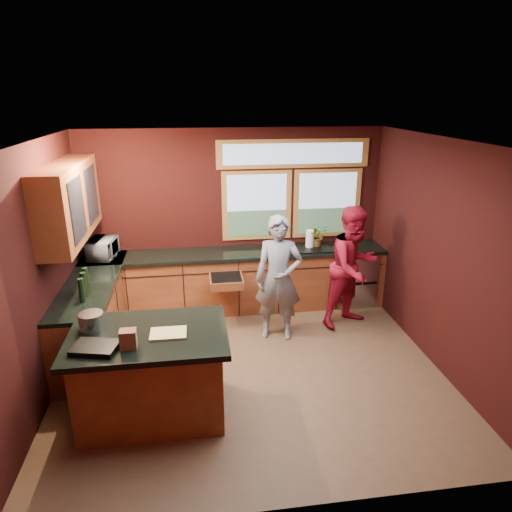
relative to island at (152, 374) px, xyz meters
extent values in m
plane|color=brown|center=(1.11, 0.66, -0.48)|extent=(4.50, 4.50, 0.00)
cube|color=black|center=(1.11, 2.66, 0.87)|extent=(4.50, 0.02, 2.70)
cube|color=black|center=(1.11, -1.34, 0.87)|extent=(4.50, 0.02, 2.70)
cube|color=black|center=(-1.14, 0.66, 0.87)|extent=(0.02, 4.00, 2.70)
cube|color=black|center=(3.36, 0.66, 0.87)|extent=(0.02, 4.00, 2.70)
cube|color=silver|center=(1.11, 0.66, 2.22)|extent=(4.50, 4.00, 0.02)
cube|color=#8193B3|center=(1.46, 2.64, 1.07)|extent=(1.06, 0.02, 1.06)
cube|color=#8193B3|center=(2.56, 2.64, 1.07)|extent=(1.06, 0.02, 1.06)
cube|color=#A76F30|center=(2.01, 2.64, 1.84)|extent=(2.30, 0.02, 0.42)
cube|color=#5B2715|center=(-0.96, 1.51, 1.47)|extent=(0.36, 1.80, 0.90)
cube|color=#5B2715|center=(1.11, 2.36, -0.04)|extent=(4.50, 0.60, 0.88)
cube|color=black|center=(1.11, 2.35, 0.43)|extent=(4.50, 0.64, 0.05)
cube|color=#B7B7BC|center=(2.96, 2.34, -0.05)|extent=(0.60, 0.58, 0.85)
cube|color=black|center=(2.21, 2.32, 0.43)|extent=(0.66, 0.46, 0.05)
cube|color=#5B2715|center=(-0.84, 1.51, -0.04)|extent=(0.60, 2.30, 0.88)
cube|color=black|center=(-0.83, 1.51, 0.43)|extent=(0.64, 2.30, 0.05)
cube|color=#5B2715|center=(0.00, 0.00, -0.04)|extent=(1.40, 0.90, 0.88)
cube|color=black|center=(0.00, 0.00, 0.44)|extent=(1.55, 1.05, 0.06)
imported|color=slate|center=(1.57, 1.41, 0.37)|extent=(0.70, 0.54, 1.70)
imported|color=maroon|center=(2.68, 1.64, 0.39)|extent=(1.04, 0.95, 1.74)
imported|color=#999999|center=(-0.81, 2.36, 0.59)|extent=(0.40, 0.54, 0.28)
imported|color=#999999|center=(2.36, 2.41, 0.63)|extent=(0.32, 0.27, 0.35)
cylinder|color=white|center=(2.23, 2.36, 0.59)|extent=(0.12, 0.12, 0.28)
cube|color=tan|center=(0.20, -0.05, 0.48)|extent=(0.35, 0.25, 0.02)
cylinder|color=#ABABAF|center=(-0.55, 0.15, 0.56)|extent=(0.24, 0.24, 0.18)
cube|color=brown|center=(-0.15, -0.25, 0.56)|extent=(0.15, 0.12, 0.18)
cube|color=black|center=(-0.45, -0.25, 0.49)|extent=(0.45, 0.36, 0.05)
camera|label=1|loc=(0.49, -4.06, 2.69)|focal=32.00mm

